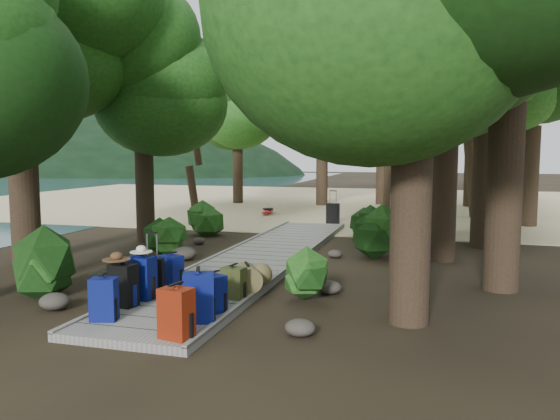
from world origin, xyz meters
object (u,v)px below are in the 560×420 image
(backpack_left_b, at_px, (123,283))
(backpack_left_c, at_px, (141,275))
(backpack_right_a, at_px, (176,311))
(backpack_right_b, at_px, (199,295))
(duffel_right_khaki, at_px, (247,277))
(sun_lounger, at_px, (411,211))
(lone_suitcase_on_sand, at_px, (333,214))
(suitcase_on_boardwalk, at_px, (153,275))
(kayak, at_px, (268,210))
(backpack_right_c, at_px, (214,291))
(backpack_right_d, at_px, (234,281))
(backpack_left_d, at_px, (171,268))
(backpack_left_a, at_px, (104,297))

(backpack_left_b, distance_m, backpack_left_c, 0.45)
(backpack_right_a, xyz_separation_m, backpack_right_b, (-0.01, 0.71, 0.02))
(duffel_right_khaki, distance_m, sun_lounger, 12.58)
(duffel_right_khaki, relative_size, sun_lounger, 0.39)
(backpack_left_b, relative_size, lone_suitcase_on_sand, 1.03)
(duffel_right_khaki, height_order, suitcase_on_boardwalk, suitcase_on_boardwalk)
(backpack_right_a, relative_size, kayak, 0.23)
(sun_lounger, bearing_deg, backpack_right_c, -100.60)
(backpack_right_c, relative_size, backpack_right_d, 1.08)
(backpack_left_d, bearing_deg, backpack_right_a, -39.92)
(backpack_right_a, height_order, duffel_right_khaki, backpack_right_a)
(backpack_left_b, relative_size, backpack_right_a, 1.01)
(lone_suitcase_on_sand, height_order, sun_lounger, lone_suitcase_on_sand)
(backpack_right_c, relative_size, duffel_right_khaki, 0.94)
(lone_suitcase_on_sand, xyz_separation_m, kayak, (-3.05, 2.22, -0.20))
(backpack_left_a, distance_m, suitcase_on_boardwalk, 1.68)
(backpack_right_d, bearing_deg, backpack_left_b, -142.16)
(backpack_right_b, relative_size, duffel_right_khaki, 1.18)
(backpack_right_a, height_order, backpack_right_b, backpack_right_b)
(backpack_left_a, bearing_deg, lone_suitcase_on_sand, 70.33)
(backpack_right_c, xyz_separation_m, sun_lounger, (2.31, 13.72, -0.14))
(backpack_left_b, xyz_separation_m, backpack_left_d, (0.06, 1.49, -0.07))
(backpack_left_a, height_order, suitcase_on_boardwalk, backpack_left_a)
(backpack_left_a, bearing_deg, backpack_left_d, 77.38)
(backpack_left_b, height_order, backpack_left_c, backpack_left_c)
(backpack_left_c, bearing_deg, backpack_left_a, -81.91)
(backpack_left_a, relative_size, duffel_right_khaki, 1.04)
(backpack_right_c, relative_size, sun_lounger, 0.37)
(suitcase_on_boardwalk, bearing_deg, backpack_right_c, -45.08)
(backpack_left_c, bearing_deg, backpack_left_b, -93.01)
(backpack_right_c, distance_m, backpack_right_d, 0.78)
(backpack_left_d, bearing_deg, backpack_left_c, -68.10)
(duffel_right_khaki, relative_size, suitcase_on_boardwalk, 1.14)
(backpack_right_c, bearing_deg, backpack_left_a, -121.38)
(backpack_left_d, distance_m, suitcase_on_boardwalk, 0.54)
(backpack_left_d, relative_size, sun_lounger, 0.35)
(backpack_right_b, bearing_deg, backpack_right_c, 67.51)
(backpack_left_b, relative_size, backpack_right_c, 1.20)
(backpack_left_b, distance_m, backpack_right_b, 1.50)
(suitcase_on_boardwalk, height_order, lone_suitcase_on_sand, lone_suitcase_on_sand)
(suitcase_on_boardwalk, relative_size, lone_suitcase_on_sand, 0.80)
(backpack_left_b, bearing_deg, duffel_right_khaki, 51.96)
(kayak, bearing_deg, backpack_right_c, -80.25)
(backpack_right_c, bearing_deg, backpack_left_b, -148.92)
(suitcase_on_boardwalk, bearing_deg, duffel_right_khaki, 2.84)
(backpack_left_c, relative_size, kayak, 0.25)
(backpack_right_b, xyz_separation_m, suitcase_on_boardwalk, (-1.47, 1.36, -0.10))
(backpack_left_a, xyz_separation_m, lone_suitcase_on_sand, (1.07, 12.09, -0.08))
(backpack_right_d, distance_m, sun_lounger, 13.15)
(backpack_right_d, height_order, sun_lounger, backpack_right_d)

